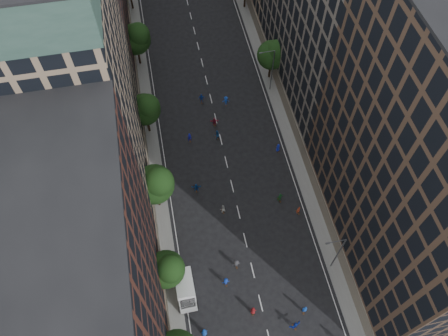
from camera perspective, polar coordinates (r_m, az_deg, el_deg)
name	(u,v)px	position (r m, az deg, el deg)	size (l,w,h in m)	color
ground	(216,121)	(73.71, -1.02, 6.21)	(240.00, 240.00, 0.00)	black
sidewalk_left	(141,98)	(78.24, -10.85, 8.98)	(4.00, 105.00, 0.15)	slate
sidewalk_right	(274,78)	(80.60, 6.53, 11.59)	(4.00, 105.00, 0.15)	slate
bldg_left_a	(81,279)	(46.89, -18.21, -13.61)	(14.00, 22.00, 30.00)	#4F271E
bldg_left_b	(72,89)	(58.35, -19.25, 9.73)	(14.00, 26.00, 34.00)	#957B61
bldg_right_a	(430,166)	(51.91, 25.36, 0.19)	(14.00, 30.00, 36.00)	#4E3829
bldg_right_b	(337,8)	(69.64, 14.60, 19.56)	(14.00, 28.00, 33.00)	#645B52
tree_left_1	(167,269)	(55.47, -7.42, -12.97)	(4.80, 4.80, 8.21)	black
tree_left_2	(156,184)	(60.02, -8.92, -2.02)	(5.60, 5.60, 9.45)	black
tree_left_3	(146,109)	(68.82, -10.20, 7.65)	(5.00, 5.00, 8.58)	black
tree_left_4	(136,38)	(80.10, -11.41, 16.33)	(5.40, 5.40, 9.08)	black
tree_right_a	(273,54)	(76.83, 6.42, 14.60)	(5.00, 5.00, 8.39)	black
streetlamp_near	(337,252)	(58.03, 14.58, -10.58)	(2.64, 0.22, 9.06)	#595B60
streetlamp_far	(271,68)	(74.95, 6.19, 12.80)	(2.64, 0.22, 9.06)	#595B60
cargo_van	(186,289)	(58.74, -5.05, -15.49)	(2.51, 5.24, 2.77)	white
skater_0	(204,332)	(57.85, -2.58, -20.65)	(0.85, 0.55, 1.73)	blue
skater_1	(305,310)	(59.27, 10.48, -17.72)	(0.67, 0.44, 1.84)	blue
skater_3	(226,282)	(59.52, 0.25, -14.65)	(1.03, 0.59, 1.59)	#1639B8
skater_5	(295,326)	(58.67, 9.27, -19.65)	(1.56, 0.50, 1.69)	#152FAA
skater_6	(253,311)	(58.55, 3.83, -18.10)	(0.81, 0.53, 1.67)	maroon
skater_7	(298,210)	(64.52, 9.69, -5.44)	(0.57, 0.38, 1.57)	#AB361C
skater_8	(223,209)	(63.65, -0.17, -5.37)	(0.80, 0.62, 1.65)	silver
skater_9	(236,264)	(60.29, 1.62, -12.40)	(1.11, 0.64, 1.71)	#403F44
skater_10	(280,197)	(64.95, 7.31, -3.83)	(1.09, 0.46, 1.87)	#1B5A26
skater_11	(196,188)	(65.52, -3.65, -2.58)	(1.50, 0.48, 1.62)	navy
skater_12	(278,148)	(69.90, 7.07, 2.63)	(0.76, 0.50, 1.56)	#1624B4
skater_13	(190,137)	(70.65, -4.52, 4.01)	(0.66, 0.43, 1.80)	#161BB7
skater_14	(217,135)	(70.80, -0.95, 4.38)	(0.86, 0.67, 1.76)	#114490
skater_15	(226,101)	(75.28, 0.24, 8.75)	(1.19, 0.69, 1.84)	#1541B2
skater_16	(202,98)	(75.73, -2.94, 9.06)	(1.10, 0.46, 1.88)	#143AA3
skater_17	(215,122)	(72.55, -1.25, 6.06)	(1.47, 0.47, 1.59)	maroon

